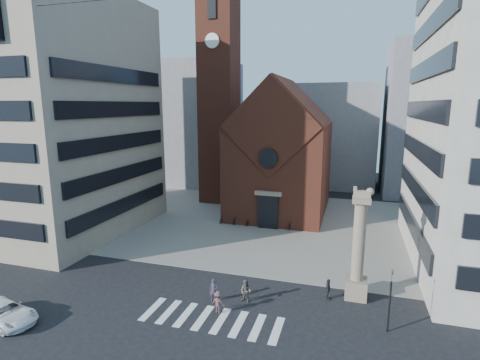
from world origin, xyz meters
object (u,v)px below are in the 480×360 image
at_px(lion_column, 358,255).
at_px(pedestrian_0, 214,290).
at_px(white_car, 5,313).
at_px(scooter_0, 223,219).
at_px(pedestrian_2, 328,289).
at_px(pedestrian_1, 246,291).
at_px(traffic_light, 390,299).

xyz_separation_m(lion_column, pedestrian_0, (-10.17, -3.68, -2.58)).
relative_size(white_car, scooter_0, 2.87).
xyz_separation_m(pedestrian_2, scooter_0, (-13.73, 15.18, -0.32)).
bearing_deg(pedestrian_2, white_car, 110.85).
bearing_deg(pedestrian_0, white_car, -155.14).
distance_m(lion_column, pedestrian_1, 8.82).
bearing_deg(pedestrian_0, pedestrian_1, 10.15).
xyz_separation_m(traffic_light, pedestrian_0, (-12.16, 0.32, -1.41)).
bearing_deg(lion_column, pedestrian_1, -158.36).
distance_m(lion_column, pedestrian_2, 3.45).
bearing_deg(pedestrian_0, pedestrian_2, 15.08).
bearing_deg(traffic_light, pedestrian_2, 142.58).
relative_size(traffic_light, pedestrian_0, 2.44).
xyz_separation_m(pedestrian_0, pedestrian_2, (8.16, 2.75, -0.07)).
bearing_deg(scooter_0, pedestrian_0, -58.20).
xyz_separation_m(lion_column, traffic_light, (1.99, -4.00, -1.17)).
height_order(traffic_light, pedestrian_2, traffic_light).
xyz_separation_m(traffic_light, pedestrian_1, (-9.83, 0.89, -1.42)).
bearing_deg(pedestrian_2, scooter_0, 38.28).
relative_size(white_car, pedestrian_0, 2.78).
height_order(white_car, scooter_0, white_car).
bearing_deg(traffic_light, pedestrian_0, 178.48).
bearing_deg(pedestrian_1, scooter_0, 129.02).
distance_m(white_car, scooter_0, 25.62).
relative_size(traffic_light, pedestrian_1, 2.47).
distance_m(traffic_light, pedestrian_1, 9.97).
bearing_deg(white_car, scooter_0, -5.18).
xyz_separation_m(pedestrian_0, scooter_0, (-5.57, 17.93, -0.38)).
distance_m(pedestrian_0, pedestrian_1, 2.40).
bearing_deg(scooter_0, pedestrian_1, -50.98).
distance_m(pedestrian_0, pedestrian_2, 8.61).
bearing_deg(traffic_light, scooter_0, 134.19).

